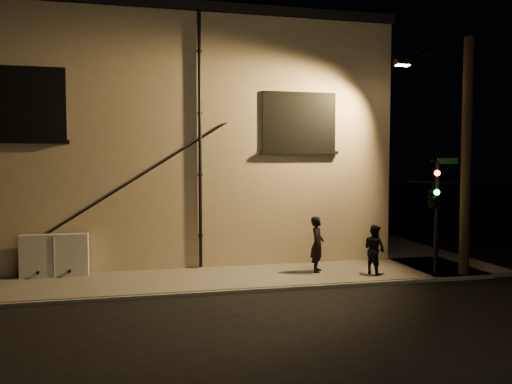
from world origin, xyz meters
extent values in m
plane|color=black|center=(0.00, 0.00, 0.00)|extent=(90.00, 90.00, 0.00)
cube|color=#625E58|center=(-3.00, 1.50, 0.06)|extent=(20.00, 3.00, 0.12)
cube|color=#625E58|center=(6.50, 8.00, 0.06)|extent=(3.00, 16.00, 0.12)
cube|color=tan|center=(-3.00, 9.00, 4.25)|extent=(16.00, 12.00, 8.50)
cube|color=black|center=(-3.00, 9.00, 8.65)|extent=(16.20, 12.20, 0.30)
cube|color=black|center=(-7.00, 2.98, 5.40)|extent=(2.20, 0.10, 2.20)
cube|color=black|center=(-7.00, 3.00, 5.40)|extent=(1.98, 0.05, 1.98)
cube|color=black|center=(1.60, 2.98, 5.00)|extent=(2.60, 0.10, 2.00)
cube|color=black|center=(1.60, 3.00, 5.00)|extent=(2.38, 0.05, 1.78)
cylinder|color=black|center=(-1.80, 2.92, 4.31)|extent=(0.11, 0.11, 8.30)
cylinder|color=black|center=(-4.00, 2.95, 3.00)|extent=(5.96, 0.04, 3.75)
cylinder|color=black|center=(-3.88, 2.95, 3.06)|extent=(5.96, 0.04, 3.75)
cube|color=beige|center=(-6.30, 2.70, 0.77)|extent=(1.98, 0.33, 1.30)
imported|color=black|center=(1.75, 1.51, 1.00)|extent=(0.66, 0.77, 1.77)
imported|color=black|center=(3.41, 0.86, 0.89)|extent=(0.80, 0.90, 1.54)
cylinder|color=black|center=(5.24, 0.37, 1.86)|extent=(0.12, 0.12, 3.48)
imported|color=black|center=(5.02, 0.25, 2.60)|extent=(0.93, 2.14, 0.84)
sphere|color=#FF140C|center=(5.04, 0.07, 3.28)|extent=(0.17, 0.17, 0.17)
sphere|color=#14FF3F|center=(5.04, 0.07, 2.70)|extent=(0.17, 0.17, 0.17)
cube|color=#0C4C1E|center=(5.59, 0.37, 3.65)|extent=(0.70, 0.03, 0.18)
cylinder|color=black|center=(6.11, 0.19, 3.71)|extent=(0.31, 0.31, 7.42)
cylinder|color=black|center=(5.31, 0.74, 6.91)|extent=(1.88, 1.03, 0.10)
cube|color=black|center=(4.51, 1.29, 6.80)|extent=(0.55, 0.28, 0.18)
cube|color=#FFC672|center=(4.51, 1.29, 6.70)|extent=(0.42, 0.20, 0.04)
camera|label=1|loc=(-3.66, -13.38, 3.62)|focal=35.00mm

